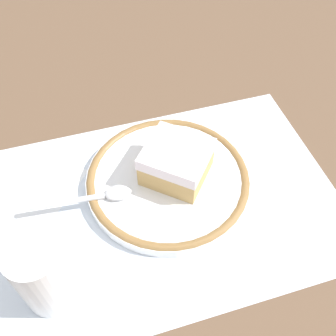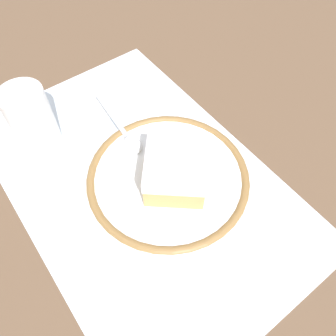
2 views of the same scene
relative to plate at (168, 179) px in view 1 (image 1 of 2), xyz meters
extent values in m
plane|color=brown|center=(0.03, 0.03, -0.01)|extent=(2.40, 2.40, 0.00)
cube|color=silver|center=(0.03, 0.03, -0.01)|extent=(0.49, 0.32, 0.00)
cylinder|color=white|center=(0.00, 0.00, 0.00)|extent=(0.22, 0.22, 0.01)
torus|color=olive|center=(0.00, 0.00, 0.00)|extent=(0.22, 0.22, 0.01)
cube|color=tan|center=(-0.01, 0.00, 0.02)|extent=(0.11, 0.11, 0.03)
cube|color=white|center=(-0.01, 0.00, 0.05)|extent=(0.11, 0.11, 0.02)
ellipsoid|color=silver|center=(0.07, 0.01, 0.01)|extent=(0.04, 0.03, 0.01)
cylinder|color=silver|center=(0.14, 0.00, 0.01)|extent=(0.10, 0.02, 0.01)
cylinder|color=white|center=(0.17, 0.11, 0.04)|extent=(0.06, 0.06, 0.10)
cylinder|color=silver|center=(0.17, 0.11, 0.01)|extent=(0.05, 0.05, 0.03)
cube|color=white|center=(0.17, -0.04, -0.01)|extent=(0.14, 0.14, 0.00)
camera|label=1|loc=(0.09, 0.31, 0.43)|focal=41.82mm
camera|label=2|loc=(-0.20, 0.15, 0.40)|focal=36.55mm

